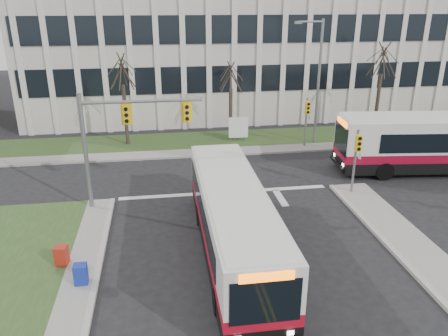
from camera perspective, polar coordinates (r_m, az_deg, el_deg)
The scene contains 16 objects.
ground at distance 18.23m, azimuth 4.03°, elevation -13.74°, with size 120.00×120.00×0.00m, color black.
sidewalk_cross at distance 32.63m, azimuth 6.93°, elevation 2.46°, with size 44.00×1.60×0.14m, color #9E9B93.
building_lawn at distance 35.21m, azimuth 5.74°, elevation 3.89°, with size 44.00×5.00×0.12m, color #2F4D21.
office_building at distance 45.58m, azimuth 2.26°, elevation 15.52°, with size 40.00×16.00×12.00m, color silver.
mast_arm_signal at distance 22.69m, azimuth -13.75°, elevation 4.77°, with size 6.11×0.38×6.20m.
signal_pole_near at distance 25.24m, azimuth 16.92°, elevation 1.91°, with size 0.34×0.39×3.80m.
signal_pole_far at distance 32.78m, azimuth 10.76°, elevation 6.76°, with size 0.34×0.39×3.80m.
streetlight at distance 33.26m, azimuth 12.01°, elevation 11.62°, with size 2.15×0.25×9.20m.
directory_sign at distance 33.90m, azimuth 1.90°, elevation 5.27°, with size 1.50×0.12×2.00m.
tree_left at distance 33.04m, azimuth -13.17°, elevation 12.04°, with size 1.80×1.80×7.70m.
tree_mid at distance 33.68m, azimuth 0.90°, elevation 11.65°, with size 1.80×1.80×6.82m.
tree_right at distance 37.23m, azimuth 20.01°, elevation 12.92°, with size 1.80×1.80×8.25m.
bus_main at distance 18.69m, azimuth 1.16°, elevation -7.13°, with size 2.54×11.73×3.13m, color silver, non-canonical shape.
bus_cross at distance 31.20m, azimuth 26.92°, elevation 2.75°, with size 2.93×13.53×3.61m, color silver, non-canonical shape.
newspaper_box_blue at distance 18.18m, azimuth -18.18°, elevation -13.20°, with size 0.50×0.45×0.95m, color #162997.
newspaper_box_red at distance 19.61m, azimuth -20.44°, elevation -10.79°, with size 0.50×0.45×0.95m, color #A82415.
Camera 1 is at (-3.45, -14.58, 10.39)m, focal length 35.00 mm.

